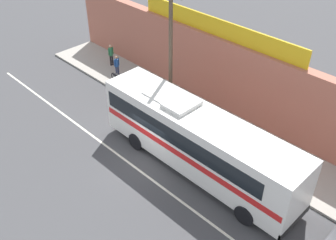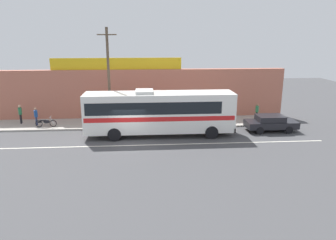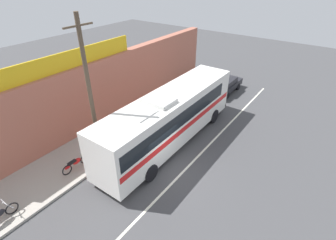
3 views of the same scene
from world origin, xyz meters
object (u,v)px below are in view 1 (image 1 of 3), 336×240
Objects in this scene: intercity_bus at (196,138)px; motorcycle_black at (163,101)px; motorcycle_blue at (119,78)px; utility_pole at (171,57)px; pedestrian_far_right at (111,53)px; pedestrian_near_shop at (117,64)px.

motorcycle_black is at bearing 152.61° from intercity_bus.
motorcycle_black is 4.40m from motorcycle_blue.
utility_pole is 4.23m from motorcycle_black.
pedestrian_far_right is at bearing 152.24° from motorcycle_blue.
pedestrian_near_shop reaches higher than motorcycle_black.
intercity_bus is 11.36m from pedestrian_near_shop.
utility_pole is at bearing -25.06° from motorcycle_black.
utility_pole is at bearing -4.82° from motorcycle_blue.
motorcycle_blue is (-9.84, 2.67, -1.50)m from intercity_bus.
motorcycle_black is 5.42m from pedestrian_near_shop.
pedestrian_near_shop is at bearing -24.38° from pedestrian_far_right.
utility_pole reaches higher than pedestrian_near_shop.
motorcycle_black is (-1.36, 0.63, -3.95)m from utility_pole.
intercity_bus is 10.31m from motorcycle_blue.
motorcycle_blue is 1.27m from pedestrian_near_shop.
intercity_bus is at bearing -27.39° from motorcycle_black.
pedestrian_far_right reaches higher than pedestrian_near_shop.
intercity_bus is 7.45× the size of pedestrian_near_shop.
motorcycle_black is 7.13m from pedestrian_far_right.
intercity_bus is at bearing -16.99° from pedestrian_near_shop.
intercity_bus reaches higher than pedestrian_near_shop.
utility_pole is 4.57× the size of motorcycle_black.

